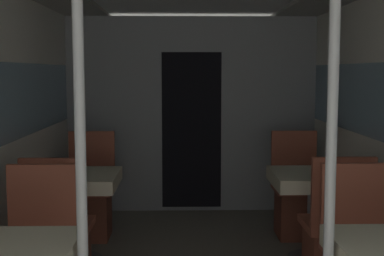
# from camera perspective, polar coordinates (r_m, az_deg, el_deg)

# --- Properties ---
(bulkhead_far) EXTENTS (2.68, 0.09, 2.10)m
(bulkhead_far) POSITION_cam_1_polar(r_m,az_deg,el_deg) (5.80, -0.05, 1.38)
(bulkhead_far) COLOR gray
(bulkhead_far) RESTS_ON ground_plane
(support_pole_left_0) EXTENTS (0.05, 0.05, 2.10)m
(support_pole_left_0) POSITION_cam_1_polar(r_m,az_deg,el_deg) (2.50, -11.75, -4.84)
(support_pole_left_0) COLOR silver
(support_pole_left_0) RESTS_ON ground_plane
(dining_table_left_1) EXTENTS (0.67, 0.67, 0.71)m
(dining_table_left_1) POSITION_cam_1_polar(r_m,az_deg,el_deg) (4.38, -12.26, -6.09)
(dining_table_left_1) COLOR #4C4C51
(dining_table_left_1) RESTS_ON ground_plane
(chair_left_near_1) EXTENTS (0.43, 0.43, 0.96)m
(chair_left_near_1) POSITION_cam_1_polar(r_m,az_deg,el_deg) (3.88, -13.89, -12.41)
(chair_left_near_1) COLOR brown
(chair_left_near_1) RESTS_ON ground_plane
(chair_left_far_1) EXTENTS (0.43, 0.43, 0.96)m
(chair_left_far_1) POSITION_cam_1_polar(r_m,az_deg,el_deg) (5.03, -10.85, -8.09)
(chair_left_far_1) COLOR brown
(chair_left_far_1) RESTS_ON ground_plane
(support_pole_right_0) EXTENTS (0.05, 0.05, 2.10)m
(support_pole_right_0) POSITION_cam_1_polar(r_m,az_deg,el_deg) (2.55, 14.56, -4.68)
(support_pole_right_0) COLOR silver
(support_pole_right_0) RESTS_ON ground_plane
(dining_table_right_1) EXTENTS (0.67, 0.67, 0.71)m
(dining_table_right_1) POSITION_cam_1_polar(r_m,az_deg,el_deg) (4.43, 12.86, -5.96)
(dining_table_right_1) COLOR #4C4C51
(dining_table_right_1) RESTS_ON ground_plane
(chair_right_near_1) EXTENTS (0.43, 0.43, 0.96)m
(chair_right_near_1) POSITION_cam_1_polar(r_m,az_deg,el_deg) (3.94, 14.94, -12.16)
(chair_right_near_1) COLOR brown
(chair_right_near_1) RESTS_ON ground_plane
(chair_right_far_1) EXTENTS (0.43, 0.43, 0.96)m
(chair_right_far_1) POSITION_cam_1_polar(r_m,az_deg,el_deg) (5.07, 11.10, -7.97)
(chair_right_far_1) COLOR brown
(chair_right_far_1) RESTS_ON ground_plane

